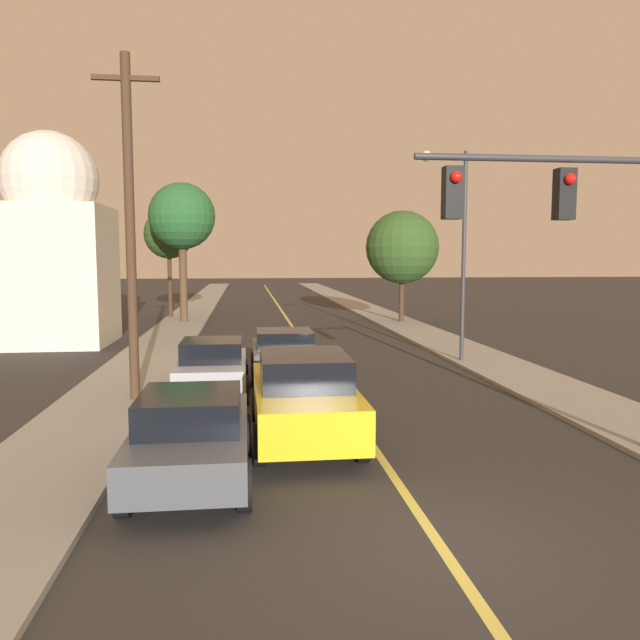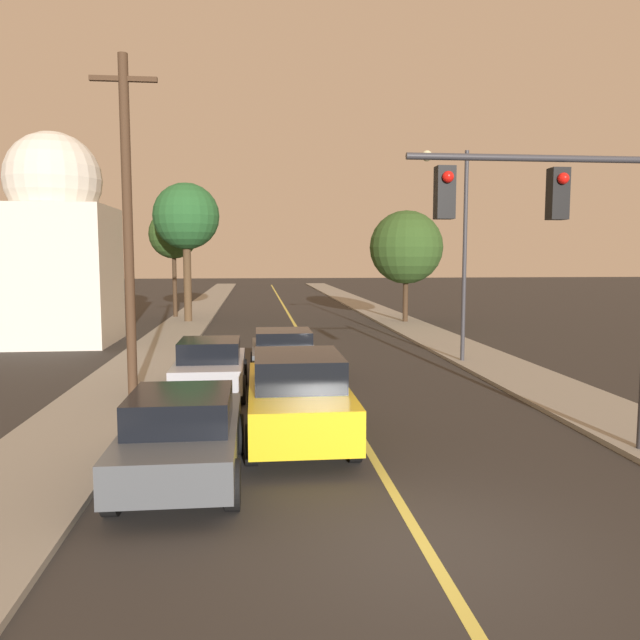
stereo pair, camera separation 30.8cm
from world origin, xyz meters
name	(u,v)px [view 2 (the right image)]	position (x,y,z in m)	size (l,w,h in m)	color
ground_plane	(426,548)	(0.00, 0.00, 0.00)	(200.00, 200.00, 0.00)	#2D2B28
road_surface	(286,309)	(0.00, 36.00, 0.01)	(9.24, 80.00, 0.01)	#2D2B28
sidewalk_left	(201,309)	(-5.87, 36.00, 0.06)	(2.50, 80.00, 0.12)	gray
sidewalk_right	(369,308)	(5.87, 36.00, 0.06)	(2.50, 80.00, 0.12)	gray
car_near_lane_front	(297,395)	(-1.29, 4.89, 0.90)	(2.05, 4.93, 1.77)	gold
car_near_lane_second	(283,354)	(-1.29, 11.15, 0.77)	(1.98, 3.84, 1.50)	#474C51
car_outer_lane_front	(182,434)	(-3.33, 2.73, 0.79)	(1.93, 4.21, 1.51)	#474C51
car_outer_lane_second	(210,366)	(-3.33, 9.23, 0.78)	(1.90, 3.91, 1.50)	#A5A8B2
traffic_signal_mast	(571,234)	(3.47, 3.24, 4.08)	(4.64, 0.42, 5.52)	#333338
streetlamp_right	(455,228)	(4.61, 13.24, 4.65)	(1.62, 0.36, 7.09)	#333338
utility_pole_left	(128,223)	(-5.22, 8.52, 4.49)	(1.60, 0.24, 8.42)	#422D1E
tree_left_near	(186,217)	(-5.82, 27.57, 5.82)	(3.61, 3.61, 7.57)	#4C3823
tree_left_far	(174,234)	(-6.86, 30.27, 4.98)	(2.89, 2.89, 6.33)	#3D2B1C
tree_right_near	(406,247)	(6.11, 26.17, 4.18)	(3.99, 3.99, 6.07)	#3D2B1C
domed_building_left	(56,244)	(-10.39, 19.86, 4.20)	(4.55, 4.55, 8.80)	beige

